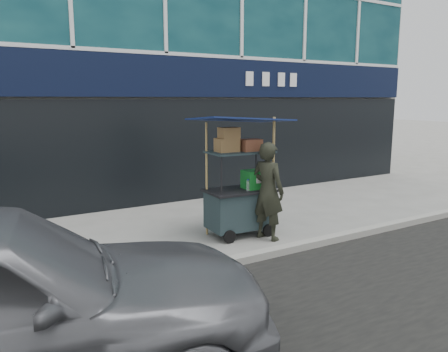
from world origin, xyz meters
TOP-DOWN VIEW (x-y plane):
  - ground at (0.00, 0.00)m, footprint 80.00×80.00m
  - curb at (0.00, -0.20)m, footprint 80.00×0.18m
  - vendor_cart at (0.10, 0.98)m, footprint 1.64×1.20m
  - vendor_man at (0.37, 0.54)m, footprint 0.59×0.72m

SIDE VIEW (x-z plane):
  - ground at x=0.00m, z-range 0.00..0.00m
  - curb at x=0.00m, z-range 0.00..0.12m
  - vendor_cart at x=0.10m, z-range -0.32..1.83m
  - vendor_man at x=0.37m, z-range 0.00..1.70m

